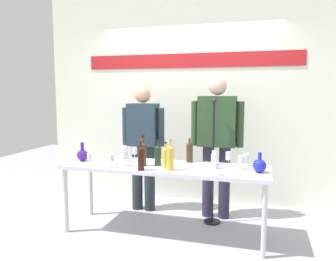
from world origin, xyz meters
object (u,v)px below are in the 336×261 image
at_px(presenter_left, 143,141).
at_px(wine_glass_left_0, 135,151).
at_px(wine_glass_right_2, 241,159).
at_px(wine_glass_right_4, 214,155).
at_px(presenter_right, 217,137).
at_px(wine_bottle_5, 190,151).
at_px(wine_glass_left_4, 125,151).
at_px(wine_bottle_2, 170,157).
at_px(wine_glass_left_5, 112,158).
at_px(wine_bottle_3, 158,155).
at_px(wine_glass_right_1, 246,157).
at_px(wine_glass_right_3, 228,156).
at_px(wine_bottle_4, 141,158).
at_px(wine_glass_right_5, 216,166).
at_px(microphone_stand, 213,182).
at_px(display_table, 164,171).
at_px(wine_glass_left_2, 90,157).
at_px(decanter_blue_left, 82,155).
at_px(wine_glass_left_3, 124,150).
at_px(wine_glass_left_1, 125,155).
at_px(wine_glass_right_0, 214,158).
at_px(wine_bottle_0, 143,153).
at_px(wine_bottle_1, 165,157).
at_px(decanter_blue_right, 259,165).

distance_m(presenter_left, wine_glass_left_0, 0.50).
height_order(wine_glass_right_2, wine_glass_right_4, wine_glass_right_4).
bearing_deg(wine_glass_right_4, presenter_right, 94.56).
height_order(wine_bottle_5, wine_glass_left_4, wine_bottle_5).
distance_m(wine_bottle_2, wine_glass_left_5, 0.64).
height_order(wine_bottle_3, wine_glass_left_0, wine_bottle_3).
bearing_deg(wine_glass_right_1, wine_glass_right_2, -102.02).
relative_size(wine_glass_right_2, wine_glass_right_4, 0.94).
bearing_deg(wine_glass_right_3, wine_bottle_4, -152.63).
bearing_deg(wine_glass_right_5, presenter_right, 97.52).
bearing_deg(wine_glass_right_3, microphone_stand, 127.01).
height_order(display_table, wine_glass_left_2, wine_glass_left_2).
bearing_deg(presenter_left, wine_glass_left_2, -108.08).
height_order(wine_glass_left_0, wine_glass_right_3, wine_glass_left_0).
relative_size(decanter_blue_left, wine_bottle_3, 0.78).
xyz_separation_m(decanter_blue_left, microphone_stand, (1.47, 0.47, -0.34)).
xyz_separation_m(presenter_right, wine_glass_left_3, (-1.06, -0.41, -0.15)).
xyz_separation_m(wine_glass_left_1, wine_glass_left_4, (-0.11, 0.24, -0.00)).
xyz_separation_m(wine_glass_left_1, wine_glass_left_2, (-0.35, -0.14, -0.01)).
relative_size(wine_bottle_2, wine_glass_right_0, 2.13).
relative_size(wine_bottle_4, microphone_stand, 0.21).
bearing_deg(wine_bottle_0, wine_glass_left_5, -148.09).
relative_size(wine_bottle_1, wine_glass_left_2, 2.01).
bearing_deg(wine_glass_right_0, wine_glass_left_3, 169.02).
bearing_deg(wine_glass_right_3, wine_glass_left_4, -178.44).
xyz_separation_m(decanter_blue_left, wine_glass_right_1, (1.85, 0.26, 0.02)).
distance_m(wine_bottle_4, microphone_stand, 1.04).
xyz_separation_m(wine_glass_left_5, wine_glass_right_0, (1.06, 0.28, 0.00)).
xyz_separation_m(wine_glass_left_3, wine_glass_right_4, (1.10, -0.03, 0.00)).
relative_size(wine_bottle_0, wine_glass_left_5, 2.30).
height_order(presenter_right, wine_bottle_4, presenter_right).
bearing_deg(wine_glass_right_2, wine_bottle_1, -168.18).
xyz_separation_m(display_table, wine_glass_left_1, (-0.42, -0.11, 0.17)).
xyz_separation_m(wine_glass_left_3, wine_glass_right_5, (1.18, -0.50, -0.01)).
bearing_deg(wine_glass_right_5, wine_glass_right_2, 55.77).
bearing_deg(wine_bottle_4, presenter_left, 108.99).
xyz_separation_m(wine_bottle_3, wine_glass_right_0, (0.62, 0.03, -0.01)).
height_order(decanter_blue_left, presenter_left, presenter_left).
distance_m(wine_glass_right_1, microphone_stand, 0.57).
distance_m(wine_bottle_0, wine_glass_right_1, 1.12).
distance_m(wine_glass_left_0, wine_glass_left_2, 0.54).
distance_m(wine_glass_left_3, wine_glass_right_2, 1.41).
bearing_deg(wine_glass_right_4, wine_glass_right_2, -27.29).
height_order(wine_glass_left_4, wine_glass_right_1, wine_glass_left_4).
relative_size(wine_bottle_0, wine_glass_right_1, 2.55).
relative_size(wine_bottle_5, wine_glass_left_3, 2.04).
relative_size(wine_bottle_3, wine_glass_right_4, 1.82).
distance_m(decanter_blue_left, wine_bottle_2, 1.13).
bearing_deg(wine_bottle_2, decanter_blue_right, 10.41).
bearing_deg(presenter_left, wine_glass_left_1, -85.18).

